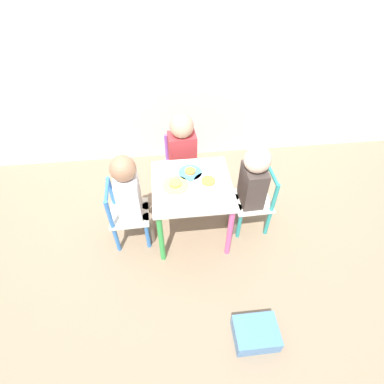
{
  "coord_description": "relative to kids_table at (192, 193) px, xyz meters",
  "views": [
    {
      "loc": [
        -0.15,
        -1.38,
        1.81
      ],
      "look_at": [
        0.0,
        0.0,
        0.41
      ],
      "focal_mm": 28.0,
      "sensor_mm": 36.0,
      "label": 1
    }
  ],
  "objects": [
    {
      "name": "chair_blue",
      "position": [
        -0.46,
        -0.01,
        -0.15
      ],
      "size": [
        0.27,
        0.27,
        0.5
      ],
      "rotation": [
        0.0,
        0.0,
        -4.68
      ],
      "color": "silver",
      "rests_on": "ground_plane"
    },
    {
      "name": "chair_teal",
      "position": [
        0.46,
        0.01,
        -0.15
      ],
      "size": [
        0.27,
        0.27,
        0.5
      ],
      "rotation": [
        0.0,
        0.0,
        -1.54
      ],
      "color": "silver",
      "rests_on": "ground_plane"
    },
    {
      "name": "child_left",
      "position": [
        -0.39,
        -0.01,
        0.04
      ],
      "size": [
        0.22,
        0.2,
        0.74
      ],
      "rotation": [
        0.0,
        0.0,
        -4.68
      ],
      "color": "#7A6B5B",
      "rests_on": "ground_plane"
    },
    {
      "name": "plate_right",
      "position": [
        0.11,
        0.0,
        0.09
      ],
      "size": [
        0.19,
        0.19,
        0.03
      ],
      "color": "white",
      "rests_on": "kids_table"
    },
    {
      "name": "chair_purple",
      "position": [
        -0.03,
        0.45,
        -0.15
      ],
      "size": [
        0.28,
        0.28,
        0.5
      ],
      "rotation": [
        0.0,
        0.0,
        0.07
      ],
      "color": "silver",
      "rests_on": "ground_plane"
    },
    {
      "name": "child_back",
      "position": [
        -0.03,
        0.39,
        0.05
      ],
      "size": [
        0.21,
        0.22,
        0.74
      ],
      "rotation": [
        0.0,
        0.0,
        0.07
      ],
      "color": "#4C608E",
      "rests_on": "ground_plane"
    },
    {
      "name": "kids_table",
      "position": [
        0.0,
        0.0,
        0.0
      ],
      "size": [
        0.52,
        0.52,
        0.48
      ],
      "color": "silver",
      "rests_on": "ground_plane"
    },
    {
      "name": "plate_left",
      "position": [
        -0.11,
        0.0,
        0.09
      ],
      "size": [
        0.17,
        0.17,
        0.03
      ],
      "color": "#EADB66",
      "rests_on": "kids_table"
    },
    {
      "name": "ground_plane",
      "position": [
        0.0,
        0.0,
        -0.39
      ],
      "size": [
        6.0,
        6.0,
        0.0
      ],
      "primitive_type": "plane",
      "color": "#8C755B"
    },
    {
      "name": "child_right",
      "position": [
        0.4,
        0.01,
        0.05
      ],
      "size": [
        0.22,
        0.2,
        0.72
      ],
      "rotation": [
        0.0,
        0.0,
        -1.54
      ],
      "color": "#7A6B5B",
      "rests_on": "ground_plane"
    },
    {
      "name": "plate_back",
      "position": [
        0.0,
        0.11,
        0.09
      ],
      "size": [
        0.16,
        0.16,
        0.03
      ],
      "color": "#4C9EE0",
      "rests_on": "kids_table"
    },
    {
      "name": "storage_bin",
      "position": [
        0.27,
        -0.81,
        -0.34
      ],
      "size": [
        0.25,
        0.19,
        0.11
      ],
      "color": "#4C7FB7",
      "rests_on": "ground_plane"
    }
  ]
}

